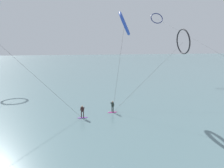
{
  "coord_description": "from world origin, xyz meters",
  "views": [
    {
      "loc": [
        -4.97,
        -1.3,
        9.59
      ],
      "look_at": [
        0.0,
        21.6,
        5.18
      ],
      "focal_mm": 33.35,
      "sensor_mm": 36.0,
      "label": 1
    }
  ],
  "objects_px": {
    "surfer_magenta": "(113,107)",
    "surfer_violet": "(82,113)",
    "kite_charcoal": "(183,42)",
    "kite_navy": "(157,18)",
    "kite_cobalt": "(124,24)"
  },
  "relations": [
    {
      "from": "kite_charcoal",
      "to": "kite_navy",
      "type": "xyz_separation_m",
      "value": [
        5.0,
        23.06,
        6.94
      ]
    },
    {
      "from": "surfer_violet",
      "to": "kite_navy",
      "type": "bearing_deg",
      "value": -111.98
    },
    {
      "from": "surfer_violet",
      "to": "surfer_magenta",
      "type": "height_order",
      "value": "same"
    },
    {
      "from": "surfer_magenta",
      "to": "kite_navy",
      "type": "height_order",
      "value": "kite_navy"
    },
    {
      "from": "kite_navy",
      "to": "kite_cobalt",
      "type": "relative_size",
      "value": 3.52
    },
    {
      "from": "surfer_violet",
      "to": "kite_charcoal",
      "type": "bearing_deg",
      "value": -140.28
    },
    {
      "from": "surfer_magenta",
      "to": "surfer_violet",
      "type": "bearing_deg",
      "value": -99.13
    },
    {
      "from": "surfer_violet",
      "to": "kite_charcoal",
      "type": "relative_size",
      "value": 0.11
    },
    {
      "from": "kite_navy",
      "to": "surfer_violet",
      "type": "bearing_deg",
      "value": -122.41
    },
    {
      "from": "surfer_magenta",
      "to": "kite_charcoal",
      "type": "xyz_separation_m",
      "value": [
        14.85,
        7.32,
        9.38
      ]
    },
    {
      "from": "kite_navy",
      "to": "kite_charcoal",
      "type": "bearing_deg",
      "value": -97.31
    },
    {
      "from": "surfer_magenta",
      "to": "kite_cobalt",
      "type": "height_order",
      "value": "kite_cobalt"
    },
    {
      "from": "surfer_magenta",
      "to": "kite_cobalt",
      "type": "xyz_separation_m",
      "value": [
        2.71,
        3.92,
        11.98
      ]
    },
    {
      "from": "surfer_violet",
      "to": "surfer_magenta",
      "type": "distance_m",
      "value": 4.6
    },
    {
      "from": "surfer_magenta",
      "to": "kite_charcoal",
      "type": "bearing_deg",
      "value": 89.47
    }
  ]
}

